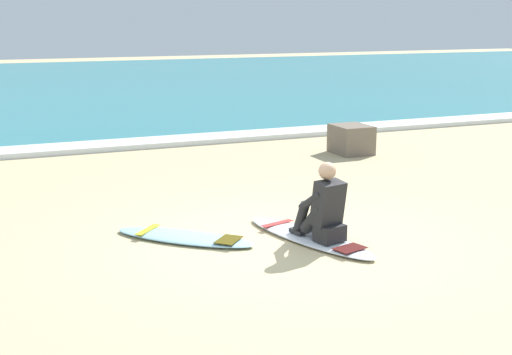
{
  "coord_description": "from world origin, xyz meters",
  "views": [
    {
      "loc": [
        -3.44,
        -7.35,
        2.68
      ],
      "look_at": [
        0.2,
        1.18,
        0.55
      ],
      "focal_mm": 49.33,
      "sensor_mm": 36.0,
      "label": 1
    }
  ],
  "objects_px": {
    "surfboard_main": "(309,237)",
    "shoreline_rock": "(351,139)",
    "surfboard_spare_near": "(185,237)",
    "surfer_seated": "(324,209)"
  },
  "relations": [
    {
      "from": "surfer_seated",
      "to": "shoreline_rock",
      "type": "distance_m",
      "value": 5.86
    },
    {
      "from": "surfboard_main",
      "to": "surfboard_spare_near",
      "type": "height_order",
      "value": "same"
    },
    {
      "from": "surfboard_main",
      "to": "shoreline_rock",
      "type": "bearing_deg",
      "value": 54.31
    },
    {
      "from": "surfer_seated",
      "to": "surfboard_spare_near",
      "type": "bearing_deg",
      "value": 150.9
    },
    {
      "from": "surfboard_main",
      "to": "surfboard_spare_near",
      "type": "distance_m",
      "value": 1.53
    },
    {
      "from": "surfer_seated",
      "to": "shoreline_rock",
      "type": "height_order",
      "value": "surfer_seated"
    },
    {
      "from": "surfboard_spare_near",
      "to": "shoreline_rock",
      "type": "bearing_deg",
      "value": 40.43
    },
    {
      "from": "surfboard_main",
      "to": "surfboard_spare_near",
      "type": "relative_size",
      "value": 1.31
    },
    {
      "from": "shoreline_rock",
      "to": "surfer_seated",
      "type": "bearing_deg",
      "value": -123.88
    },
    {
      "from": "surfboard_spare_near",
      "to": "shoreline_rock",
      "type": "distance_m",
      "value": 6.24
    }
  ]
}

